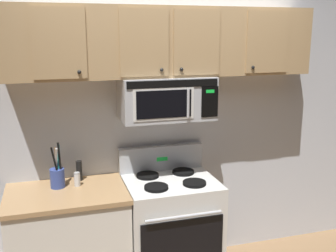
% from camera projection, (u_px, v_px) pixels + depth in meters
% --- Properties ---
extents(back_wall, '(5.20, 0.10, 2.70)m').
position_uv_depth(back_wall, '(158.00, 119.00, 3.56)').
color(back_wall, silver).
rests_on(back_wall, ground_plane).
extents(stove_range, '(0.76, 0.69, 1.12)m').
position_uv_depth(stove_range, '(170.00, 228.00, 3.42)').
color(stove_range, white).
rests_on(stove_range, ground_plane).
extents(over_range_microwave, '(0.76, 0.43, 0.35)m').
position_uv_depth(over_range_microwave, '(166.00, 98.00, 3.28)').
color(over_range_microwave, '#B7BABF').
extents(upper_cabinets, '(2.50, 0.36, 0.55)m').
position_uv_depth(upper_cabinets, '(165.00, 42.00, 3.20)').
color(upper_cabinets, tan).
extents(counter_segment, '(0.93, 0.65, 0.90)m').
position_uv_depth(counter_segment, '(70.00, 244.00, 3.19)').
color(counter_segment, white).
rests_on(counter_segment, ground_plane).
extents(utensil_crock_blue, '(0.11, 0.11, 0.36)m').
position_uv_depth(utensil_crock_blue, '(57.00, 175.00, 3.15)').
color(utensil_crock_blue, '#384C9E').
rests_on(utensil_crock_blue, counter_segment).
extents(salt_shaker, '(0.05, 0.05, 0.11)m').
position_uv_depth(salt_shaker, '(77.00, 179.00, 3.19)').
color(salt_shaker, white).
rests_on(salt_shaker, counter_segment).
extents(pepper_mill, '(0.05, 0.05, 0.17)m').
position_uv_depth(pepper_mill, '(79.00, 171.00, 3.30)').
color(pepper_mill, black).
rests_on(pepper_mill, counter_segment).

